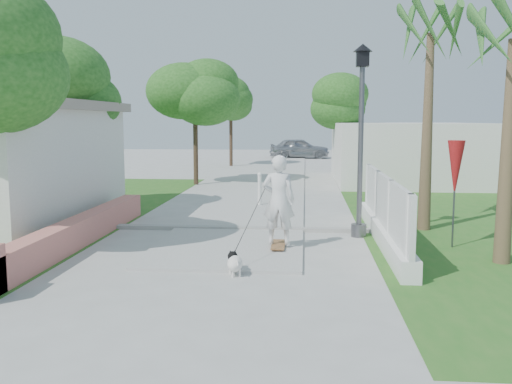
# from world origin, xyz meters

# --- Properties ---
(ground) EXTENTS (90.00, 90.00, 0.00)m
(ground) POSITION_xyz_m (0.00, 0.00, 0.00)
(ground) COLOR #B7B7B2
(ground) RESTS_ON ground
(path_strip) EXTENTS (3.20, 36.00, 0.06)m
(path_strip) POSITION_xyz_m (0.00, 20.00, 0.03)
(path_strip) COLOR #B7B7B2
(path_strip) RESTS_ON ground
(curb) EXTENTS (6.50, 0.25, 0.10)m
(curb) POSITION_xyz_m (0.00, 6.00, 0.05)
(curb) COLOR #999993
(curb) RESTS_ON ground
(grass_left) EXTENTS (8.00, 20.00, 0.01)m
(grass_left) POSITION_xyz_m (-7.00, 8.00, 0.01)
(grass_left) COLOR #2B6921
(grass_left) RESTS_ON ground
(grass_right) EXTENTS (8.00, 20.00, 0.01)m
(grass_right) POSITION_xyz_m (7.00, 8.00, 0.01)
(grass_right) COLOR #2B6921
(grass_right) RESTS_ON ground
(pink_wall) EXTENTS (0.45, 8.20, 0.80)m
(pink_wall) POSITION_xyz_m (-3.30, 3.55, 0.31)
(pink_wall) COLOR #D0736A
(pink_wall) RESTS_ON ground
(lattice_fence) EXTENTS (0.35, 7.00, 1.50)m
(lattice_fence) POSITION_xyz_m (3.40, 5.00, 0.54)
(lattice_fence) COLOR white
(lattice_fence) RESTS_ON ground
(building_right) EXTENTS (6.00, 8.00, 2.60)m
(building_right) POSITION_xyz_m (6.00, 18.00, 1.30)
(building_right) COLOR silver
(building_right) RESTS_ON ground
(street_lamp) EXTENTS (0.44, 0.44, 4.44)m
(street_lamp) POSITION_xyz_m (2.90, 5.50, 2.43)
(street_lamp) COLOR #59595E
(street_lamp) RESTS_ON ground
(bollard) EXTENTS (0.14, 0.14, 1.09)m
(bollard) POSITION_xyz_m (0.20, 10.00, 0.58)
(bollard) COLOR white
(bollard) RESTS_ON ground
(patio_umbrella) EXTENTS (0.36, 0.36, 2.30)m
(patio_umbrella) POSITION_xyz_m (4.80, 4.50, 1.69)
(patio_umbrella) COLOR #59595E
(patio_umbrella) RESTS_ON ground
(tree_left_mid) EXTENTS (3.20, 3.20, 4.85)m
(tree_left_mid) POSITION_xyz_m (-5.48, 8.48, 3.50)
(tree_left_mid) COLOR #4C3826
(tree_left_mid) RESTS_ON ground
(tree_path_left) EXTENTS (3.40, 3.40, 5.23)m
(tree_path_left) POSITION_xyz_m (-2.98, 15.98, 3.82)
(tree_path_left) COLOR #4C3826
(tree_path_left) RESTS_ON ground
(tree_path_right) EXTENTS (3.00, 3.00, 4.79)m
(tree_path_right) POSITION_xyz_m (3.22, 19.98, 3.49)
(tree_path_right) COLOR #4C3826
(tree_path_right) RESTS_ON ground
(tree_path_far) EXTENTS (3.20, 3.20, 5.17)m
(tree_path_far) POSITION_xyz_m (-2.78, 25.98, 3.82)
(tree_path_far) COLOR #4C3826
(tree_path_far) RESTS_ON ground
(palm_far) EXTENTS (1.80, 1.80, 5.30)m
(palm_far) POSITION_xyz_m (4.60, 6.50, 4.48)
(palm_far) COLOR brown
(palm_far) RESTS_ON ground
(skateboarder) EXTENTS (1.03, 2.38, 2.01)m
(skateboarder) POSITION_xyz_m (0.82, 3.47, 0.92)
(skateboarder) COLOR #98683C
(skateboarder) RESTS_ON ground
(dog) EXTENTS (0.40, 0.58, 0.41)m
(dog) POSITION_xyz_m (0.40, 1.92, 0.22)
(dog) COLOR white
(dog) RESTS_ON ground
(parked_car) EXTENTS (4.43, 2.17, 1.46)m
(parked_car) POSITION_xyz_m (1.20, 33.29, 0.73)
(parked_car) COLOR #A7AAAE
(parked_car) RESTS_ON ground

